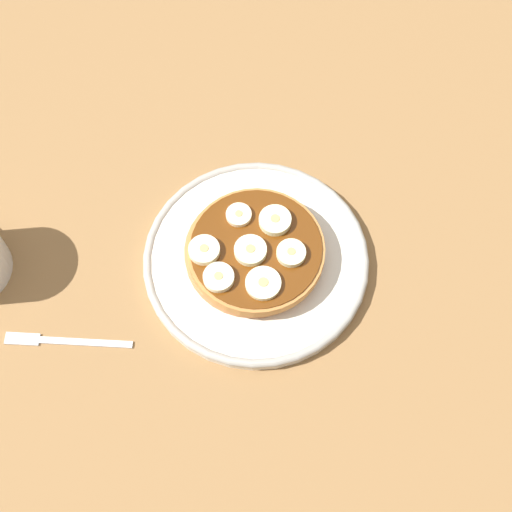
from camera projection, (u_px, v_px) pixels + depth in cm
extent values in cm
cube|color=olive|center=(256.00, 270.00, 82.74)|extent=(140.00, 140.00, 3.00)
cylinder|color=silver|center=(256.00, 261.00, 80.78)|extent=(23.54, 23.54, 1.35)
torus|color=#A19E96|center=(256.00, 259.00, 80.36)|extent=(23.78, 23.78, 0.94)
cylinder|color=#C07847|center=(251.00, 254.00, 79.71)|extent=(14.22, 14.22, 1.23)
cylinder|color=#B8773C|center=(260.00, 250.00, 78.57)|extent=(14.15, 14.15, 1.23)
cylinder|color=#592B0A|center=(256.00, 248.00, 77.90)|extent=(13.50, 13.50, 0.16)
cylinder|color=#EDEAB8|center=(251.00, 252.00, 77.28)|extent=(3.32, 3.32, 0.91)
cylinder|color=tan|center=(251.00, 249.00, 76.84)|extent=(0.93, 0.93, 0.08)
cylinder|color=#FBE3B7|center=(239.00, 215.00, 79.23)|extent=(2.67, 2.67, 0.68)
cylinder|color=tan|center=(239.00, 213.00, 78.88)|extent=(0.75, 0.75, 0.08)
cylinder|color=#F6EDBF|center=(204.00, 250.00, 77.34)|extent=(3.19, 3.19, 0.92)
cylinder|color=tan|center=(204.00, 248.00, 76.89)|extent=(0.89, 0.89, 0.08)
cylinder|color=#F3ECC2|center=(222.00, 280.00, 75.93)|extent=(3.12, 3.12, 0.87)
cylinder|color=tan|center=(221.00, 279.00, 75.50)|extent=(0.87, 0.87, 0.08)
cylinder|color=beige|center=(291.00, 253.00, 77.22)|extent=(2.99, 2.99, 0.87)
cylinder|color=tan|center=(291.00, 251.00, 76.80)|extent=(0.84, 0.84, 0.08)
cylinder|color=#F6EFBC|center=(263.00, 284.00, 75.89)|extent=(3.58, 3.58, 0.68)
cylinder|color=tan|center=(263.00, 282.00, 75.54)|extent=(1.00, 1.00, 0.08)
cylinder|color=#EBECB8|center=(275.00, 221.00, 78.79)|extent=(3.35, 3.35, 0.95)
cylinder|color=tan|center=(275.00, 218.00, 78.32)|extent=(0.94, 0.94, 0.08)
cube|color=silver|center=(86.00, 342.00, 77.34)|extent=(7.38, 7.04, 0.50)
cube|color=silver|center=(22.00, 339.00, 77.50)|extent=(3.41, 3.32, 0.50)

